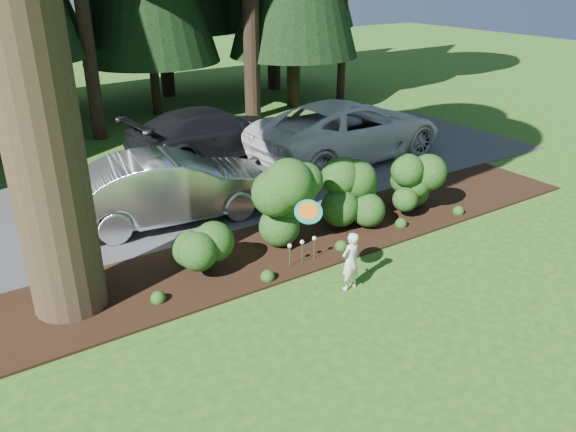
% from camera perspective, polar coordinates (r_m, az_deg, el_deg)
% --- Properties ---
extents(ground, '(80.00, 80.00, 0.00)m').
position_cam_1_polar(ground, '(10.10, 10.77, -9.96)').
color(ground, '#255117').
rests_on(ground, ground).
extents(mulch_bed, '(16.00, 2.50, 0.05)m').
position_cam_1_polar(mulch_bed, '(12.25, 0.30, -2.89)').
color(mulch_bed, black).
rests_on(mulch_bed, ground).
extents(driveway, '(22.00, 6.00, 0.03)m').
position_cam_1_polar(driveway, '(15.66, -8.39, 3.00)').
color(driveway, '#38383A').
rests_on(driveway, ground).
extents(shrub_row, '(6.53, 1.60, 1.61)m').
position_cam_1_polar(shrub_row, '(12.24, 3.60, 1.09)').
color(shrub_row, '#134014').
rests_on(shrub_row, ground).
extents(lily_cluster, '(0.69, 0.09, 0.57)m').
position_cam_1_polar(lily_cluster, '(11.26, 1.44, -2.77)').
color(lily_cluster, '#134014').
rests_on(lily_cluster, ground).
extents(car_silver_wagon, '(5.09, 2.33, 1.62)m').
position_cam_1_polar(car_silver_wagon, '(13.42, -11.78, 2.86)').
color(car_silver_wagon, silver).
rests_on(car_silver_wagon, driveway).
extents(car_white_suv, '(6.66, 3.44, 1.79)m').
position_cam_1_polar(car_white_suv, '(17.71, 6.08, 8.72)').
color(car_white_suv, silver).
rests_on(car_white_suv, driveway).
extents(car_dark_suv, '(5.49, 2.60, 1.55)m').
position_cam_1_polar(car_dark_suv, '(17.94, -7.84, 8.42)').
color(car_dark_suv, black).
rests_on(car_dark_suv, driveway).
extents(child, '(0.45, 0.33, 1.16)m').
position_cam_1_polar(child, '(10.48, 6.37, -4.58)').
color(child, silver).
rests_on(child, ground).
extents(frisbee, '(0.54, 0.43, 0.41)m').
position_cam_1_polar(frisbee, '(9.47, 2.08, 0.45)').
color(frisbee, '#18856C').
rests_on(frisbee, ground).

